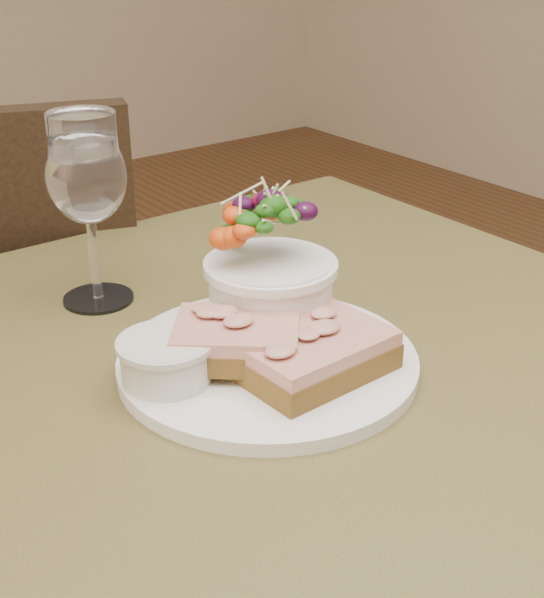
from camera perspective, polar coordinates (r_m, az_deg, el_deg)
cafe_table at (r=0.77m, az=0.53°, el=-11.52°), size 0.80×0.80×0.75m
chair_far at (r=1.42m, az=-17.81°, el=-11.09°), size 0.53×0.53×0.90m
dinner_plate at (r=0.71m, az=-0.30°, el=-4.33°), size 0.26×0.26×0.01m
sandwich_front at (r=0.68m, az=2.74°, el=-3.67°), size 0.13×0.10×0.03m
sandwich_back at (r=0.69m, az=-2.43°, el=-2.83°), size 0.13×0.13×0.03m
ramekin at (r=0.67m, az=-7.28°, el=-4.03°), size 0.07×0.07×0.04m
salad_bowl at (r=0.74m, az=-0.10°, el=2.50°), size 0.11×0.11×0.13m
garnish at (r=0.73m, az=-7.30°, el=-2.51°), size 0.05×0.04×0.02m
wine_glass at (r=0.81m, az=-12.56°, el=7.82°), size 0.08×0.08×0.18m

